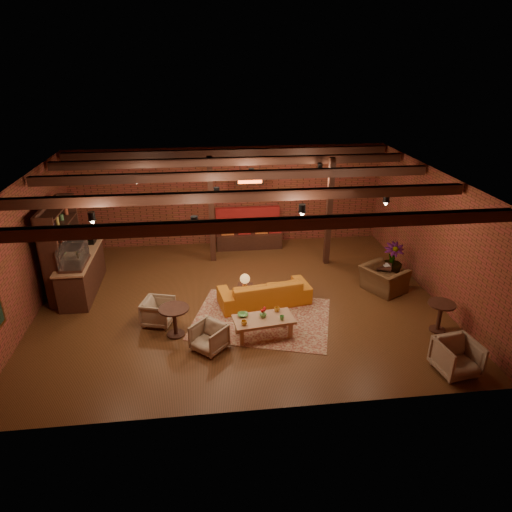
{
  "coord_description": "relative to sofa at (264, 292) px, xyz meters",
  "views": [
    {
      "loc": [
        -0.79,
        -10.29,
        5.84
      ],
      "look_at": [
        0.44,
        0.2,
        1.14
      ],
      "focal_mm": 32.0,
      "sensor_mm": 36.0,
      "label": 1
    }
  ],
  "objects": [
    {
      "name": "ceiling",
      "position": [
        -0.61,
        0.23,
        2.87
      ],
      "size": [
        10.0,
        8.0,
        0.02
      ],
      "primitive_type": "cube",
      "color": "black",
      "rests_on": "wall_back"
    },
    {
      "name": "wall_front",
      "position": [
        -0.61,
        -3.77,
        1.27
      ],
      "size": [
        10.0,
        0.02,
        3.2
      ],
      "primitive_type": "cube",
      "color": "brown",
      "rests_on": "ground"
    },
    {
      "name": "banquette",
      "position": [
        -0.01,
        3.78,
        0.17
      ],
      "size": [
        2.1,
        0.7,
        1.0
      ],
      "primitive_type": null,
      "color": "maroon",
      "rests_on": "ground"
    },
    {
      "name": "round_table_right",
      "position": [
        3.79,
        -1.7,
        0.14
      ],
      "size": [
        0.61,
        0.61,
        0.71
      ],
      "color": "black",
      "rests_on": "floor"
    },
    {
      "name": "service_counter",
      "position": [
        -4.71,
        1.23,
        0.47
      ],
      "size": [
        0.8,
        2.5,
        1.6
      ],
      "primitive_type": null,
      "color": "black",
      "rests_on": "ground"
    },
    {
      "name": "round_table_left",
      "position": [
        -2.18,
        -1.19,
        0.14
      ],
      "size": [
        0.67,
        0.67,
        0.7
      ],
      "color": "black",
      "rests_on": "floor"
    },
    {
      "name": "plant_counter",
      "position": [
        -4.61,
        1.43,
        0.89
      ],
      "size": [
        0.35,
        0.39,
        0.3
      ],
      "primitive_type": "imported",
      "color": "#337F33",
      "rests_on": "service_counter"
    },
    {
      "name": "armchair_b",
      "position": [
        -1.44,
        -1.83,
        -0.0
      ],
      "size": [
        0.88,
        0.87,
        0.66
      ],
      "primitive_type": "imported",
      "rotation": [
        0.0,
        0.0,
        -0.75
      ],
      "color": "#B9AB8F",
      "rests_on": "floor"
    },
    {
      "name": "sofa",
      "position": [
        0.0,
        0.0,
        0.0
      ],
      "size": [
        2.4,
        1.26,
        0.67
      ],
      "primitive_type": "imported",
      "rotation": [
        0.0,
        0.0,
        3.31
      ],
      "color": "#BD671A",
      "rests_on": "floor"
    },
    {
      "name": "post_right",
      "position": [
        2.19,
        2.23,
        1.27
      ],
      "size": [
        0.16,
        0.16,
        3.2
      ],
      "primitive_type": "cube",
      "color": "black",
      "rests_on": "ground"
    },
    {
      "name": "wall_left",
      "position": [
        -5.61,
        0.23,
        1.27
      ],
      "size": [
        0.02,
        8.0,
        3.2
      ],
      "primitive_type": "cube",
      "color": "brown",
      "rests_on": "ground"
    },
    {
      "name": "shelving_hutch",
      "position": [
        -5.11,
        1.33,
        0.87
      ],
      "size": [
        0.52,
        2.0,
        2.4
      ],
      "primitive_type": null,
      "color": "black",
      "rests_on": "ground"
    },
    {
      "name": "ceiling_pipe",
      "position": [
        -0.61,
        1.83,
        2.52
      ],
      "size": [
        9.6,
        0.12,
        0.12
      ],
      "primitive_type": "cylinder",
      "rotation": [
        0.0,
        1.57,
        0.0
      ],
      "color": "black",
      "rests_on": "ceiling"
    },
    {
      "name": "side_table_book",
      "position": [
        3.39,
        0.77,
        0.15
      ],
      "size": [
        0.62,
        0.62,
        0.54
      ],
      "rotation": [
        0.0,
        0.0,
        -0.43
      ],
      "color": "black",
      "rests_on": "floor"
    },
    {
      "name": "service_sign",
      "position": [
        -0.01,
        3.33,
        2.02
      ],
      "size": [
        0.86,
        0.06,
        0.3
      ],
      "primitive_type": "cube",
      "color": "#FA4F19",
      "rests_on": "ceiling"
    },
    {
      "name": "wall_back",
      "position": [
        -0.61,
        4.23,
        1.27
      ],
      "size": [
        10.0,
        0.02,
        3.2
      ],
      "primitive_type": "cube",
      "color": "brown",
      "rests_on": "ground"
    },
    {
      "name": "armchair_right",
      "position": [
        3.24,
        0.3,
        0.13
      ],
      "size": [
        1.11,
        1.26,
        0.92
      ],
      "primitive_type": "imported",
      "rotation": [
        0.0,
        0.0,
        2.07
      ],
      "color": "brown",
      "rests_on": "floor"
    },
    {
      "name": "post_left",
      "position": [
        -1.21,
        2.83,
        1.27
      ],
      "size": [
        0.16,
        0.16,
        3.2
      ],
      "primitive_type": "cube",
      "color": "black",
      "rests_on": "ground"
    },
    {
      "name": "plant_tall",
      "position": [
        3.79,
        1.11,
        1.17
      ],
      "size": [
        2.0,
        2.0,
        3.01
      ],
      "primitive_type": "imported",
      "rotation": [
        0.0,
        0.0,
        -0.21
      ],
      "color": "#4C7F4C",
      "rests_on": "floor"
    },
    {
      "name": "side_table_lamp",
      "position": [
        -0.48,
        0.11,
        0.27
      ],
      "size": [
        0.43,
        0.43,
        0.8
      ],
      "rotation": [
        0.0,
        0.0,
        -0.15
      ],
      "color": "black",
      "rests_on": "floor"
    },
    {
      "name": "wall_right",
      "position": [
        4.39,
        0.23,
        1.27
      ],
      "size": [
        0.02,
        8.0,
        3.2
      ],
      "primitive_type": "cube",
      "color": "brown",
      "rests_on": "ground"
    },
    {
      "name": "armchair_a",
      "position": [
        -2.59,
        -0.65,
        0.01
      ],
      "size": [
        0.79,
        0.82,
        0.69
      ],
      "primitive_type": "imported",
      "rotation": [
        0.0,
        0.0,
        1.28
      ],
      "color": "#B9AB8F",
      "rests_on": "floor"
    },
    {
      "name": "ceiling_spotlights",
      "position": [
        -0.61,
        0.23,
        2.53
      ],
      "size": [
        6.4,
        4.4,
        0.28
      ],
      "primitive_type": null,
      "color": "black",
      "rests_on": "ceiling"
    },
    {
      "name": "ceiling_beams",
      "position": [
        -0.61,
        0.23,
        2.75
      ],
      "size": [
        9.8,
        6.4,
        0.22
      ],
      "primitive_type": null,
      "color": "black",
      "rests_on": "ceiling"
    },
    {
      "name": "coffee_table",
      "position": [
        -0.23,
        -1.45,
        0.07
      ],
      "size": [
        1.41,
        0.83,
        0.71
      ],
      "rotation": [
        0.0,
        0.0,
        0.13
      ],
      "color": "#A8714E",
      "rests_on": "floor"
    },
    {
      "name": "floor",
      "position": [
        -0.61,
        0.23,
        -0.33
      ],
      "size": [
        10.0,
        10.0,
        0.0
      ],
      "primitive_type": "plane",
      "color": "#36220D",
      "rests_on": "ground"
    },
    {
      "name": "rug",
      "position": [
        -0.16,
        -0.73,
        -0.33
      ],
      "size": [
        3.74,
        3.24,
        0.01
      ],
      "primitive_type": "cube",
      "rotation": [
        0.0,
        0.0,
        -0.29
      ],
      "color": "maroon",
      "rests_on": "floor"
    },
    {
      "name": "armchair_far",
      "position": [
        3.41,
        -3.17,
        0.06
      ],
      "size": [
        0.85,
        0.81,
        0.78
      ],
      "primitive_type": "imported",
      "rotation": [
        0.0,
        0.0,
        0.14
      ],
      "color": "#B9AB8F",
      "rests_on": "floor"
    }
  ]
}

